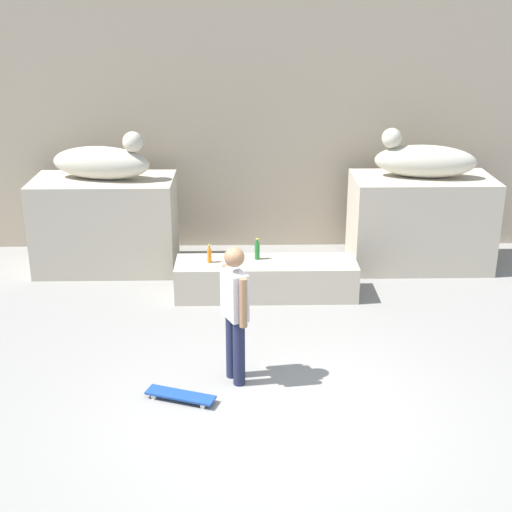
# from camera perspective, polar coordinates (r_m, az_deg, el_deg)

# --- Properties ---
(ground_plane) EXTENTS (40.00, 40.00, 0.00)m
(ground_plane) POSITION_cam_1_polar(r_m,az_deg,el_deg) (7.90, 1.64, -12.71)
(ground_plane) COLOR gray
(facade_wall) EXTENTS (10.36, 0.60, 5.43)m
(facade_wall) POSITION_cam_1_polar(r_m,az_deg,el_deg) (12.50, 0.46, 13.15)
(facade_wall) COLOR tan
(facade_wall) RESTS_ON ground_plane
(pedestal_left) EXTENTS (2.25, 1.21, 1.51)m
(pedestal_left) POSITION_cam_1_polar(r_m,az_deg,el_deg) (11.84, -11.93, 2.53)
(pedestal_left) COLOR #B7AD99
(pedestal_left) RESTS_ON ground_plane
(pedestal_right) EXTENTS (2.25, 1.21, 1.51)m
(pedestal_right) POSITION_cam_1_polar(r_m,az_deg,el_deg) (11.99, 13.01, 2.68)
(pedestal_right) COLOR #B7AD99
(pedestal_right) RESTS_ON ground_plane
(statue_reclining_left) EXTENTS (1.68, 0.89, 0.78)m
(statue_reclining_left) POSITION_cam_1_polar(r_m,az_deg,el_deg) (11.55, -12.15, 7.41)
(statue_reclining_left) COLOR beige
(statue_reclining_left) RESTS_ON pedestal_left
(statue_reclining_right) EXTENTS (1.67, 0.81, 0.78)m
(statue_reclining_right) POSITION_cam_1_polar(r_m,az_deg,el_deg) (11.72, 13.24, 7.51)
(statue_reclining_right) COLOR beige
(statue_reclining_right) RESTS_ON pedestal_right
(ledge_block) EXTENTS (2.70, 0.76, 0.54)m
(ledge_block) POSITION_cam_1_polar(r_m,az_deg,el_deg) (10.66, 0.82, -1.82)
(ledge_block) COLOR #B7AD99
(ledge_block) RESTS_ON ground_plane
(skater) EXTENTS (0.33, 0.50, 1.67)m
(skater) POSITION_cam_1_polar(r_m,az_deg,el_deg) (8.13, -1.70, -4.27)
(skater) COLOR #1E233F
(skater) RESTS_ON ground_plane
(skateboard) EXTENTS (0.82, 0.46, 0.08)m
(skateboard) POSITION_cam_1_polar(r_m,az_deg,el_deg) (8.18, -6.07, -11.04)
(skateboard) COLOR navy
(skateboard) RESTS_ON ground_plane
(bottle_orange) EXTENTS (0.06, 0.06, 0.28)m
(bottle_orange) POSITION_cam_1_polar(r_m,az_deg,el_deg) (10.52, -3.76, 0.07)
(bottle_orange) COLOR orange
(bottle_orange) RESTS_ON ledge_block
(bottle_green) EXTENTS (0.08, 0.08, 0.33)m
(bottle_green) POSITION_cam_1_polar(r_m,az_deg,el_deg) (10.62, 0.09, 0.44)
(bottle_green) COLOR #1E722D
(bottle_green) RESTS_ON ledge_block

